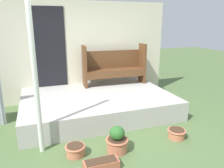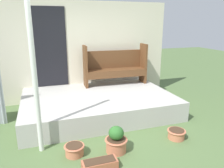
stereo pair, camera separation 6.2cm
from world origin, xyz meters
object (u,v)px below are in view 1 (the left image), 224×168
(bench, at_px, (114,65))
(support_post, at_px, (35,79))
(flower_pot_right, at_px, (177,133))
(planter_box_rect, at_px, (101,165))
(flower_pot_left, at_px, (75,150))
(flower_pot_middle, at_px, (117,141))

(bench, bearing_deg, support_post, -132.56)
(flower_pot_right, relative_size, planter_box_rect, 0.66)
(flower_pot_left, distance_m, flower_pot_middle, 0.69)
(support_post, relative_size, bench, 1.47)
(flower_pot_left, bearing_deg, planter_box_rect, -57.70)
(bench, bearing_deg, planter_box_rect, -111.19)
(support_post, relative_size, flower_pot_middle, 5.51)
(flower_pot_left, relative_size, flower_pot_right, 0.98)
(flower_pot_right, bearing_deg, flower_pot_middle, -177.82)
(support_post, bearing_deg, flower_pot_middle, -20.10)
(support_post, relative_size, planter_box_rect, 4.80)
(flower_pot_left, bearing_deg, flower_pot_middle, -9.82)
(flower_pot_middle, bearing_deg, bench, 71.30)
(bench, xyz_separation_m, flower_pot_left, (-1.50, -2.34, -0.86))
(flower_pot_left, height_order, flower_pot_middle, flower_pot_middle)
(bench, relative_size, flower_pot_left, 5.08)
(bench, relative_size, flower_pot_middle, 3.75)
(flower_pot_right, height_order, planter_box_rect, flower_pot_right)
(flower_pot_middle, bearing_deg, support_post, 159.90)
(bench, distance_m, planter_box_rect, 3.18)
(flower_pot_right, distance_m, planter_box_rect, 1.62)
(flower_pot_middle, xyz_separation_m, planter_box_rect, (-0.38, -0.35, -0.12))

